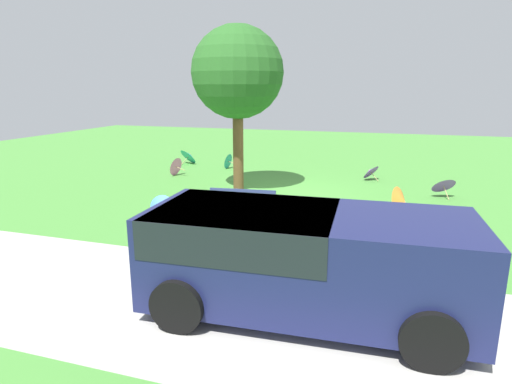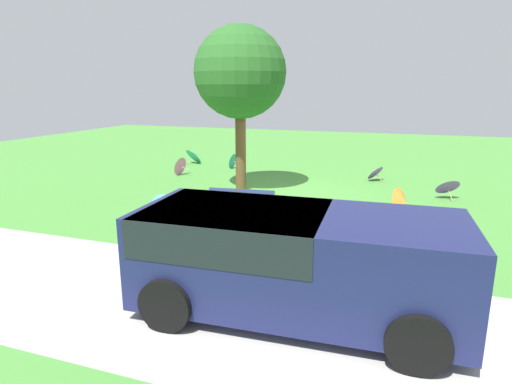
% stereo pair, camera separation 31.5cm
% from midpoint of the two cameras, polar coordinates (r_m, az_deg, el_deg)
% --- Properties ---
extents(ground, '(40.00, 40.00, 0.00)m').
position_cam_midpoint_polar(ground, '(13.39, 4.22, -0.36)').
color(ground, '#478C38').
extents(road_strip, '(40.00, 3.59, 0.01)m').
position_cam_midpoint_polar(road_strip, '(7.14, -11.29, -13.62)').
color(road_strip, '#B2AFA8').
rests_on(road_strip, ground).
extents(van_dark, '(4.68, 2.30, 1.53)m').
position_cam_midpoint_polar(van_dark, '(6.29, 5.45, -8.17)').
color(van_dark, '#191E4C').
rests_on(van_dark, ground).
extents(park_bench, '(1.64, 0.66, 0.90)m').
position_cam_midpoint_polar(park_bench, '(10.40, -0.92, -1.80)').
color(park_bench, navy).
rests_on(park_bench, ground).
extents(shade_tree, '(2.82, 2.82, 5.10)m').
position_cam_midpoint_polar(shade_tree, '(13.55, -1.44, 15.46)').
color(shade_tree, brown).
rests_on(shade_tree, ground).
extents(parasol_orange_0, '(0.82, 0.92, 0.86)m').
position_cam_midpoint_polar(parasol_orange_0, '(11.36, 19.64, -1.47)').
color(parasol_orange_0, tan).
rests_on(parasol_orange_0, ground).
extents(parasol_blue_0, '(0.67, 0.68, 0.65)m').
position_cam_midpoint_polar(parasol_blue_0, '(10.99, -11.61, -1.99)').
color(parasol_blue_0, tan).
rests_on(parasol_blue_0, ground).
extents(parasol_teal_0, '(1.04, 0.99, 0.72)m').
position_cam_midpoint_polar(parasol_teal_0, '(18.99, -7.68, 4.86)').
color(parasol_teal_0, tan).
rests_on(parasol_teal_0, ground).
extents(parasol_pink_0, '(0.68, 0.73, 0.70)m').
position_cam_midpoint_polar(parasol_pink_0, '(16.55, -9.66, 3.45)').
color(parasol_pink_0, tan).
rests_on(parasol_pink_0, ground).
extents(parasol_purple_1, '(0.75, 0.81, 0.60)m').
position_cam_midpoint_polar(parasol_purple_1, '(15.91, 15.98, 2.58)').
color(parasol_purple_1, tan).
rests_on(parasol_purple_1, ground).
extents(parasol_teal_1, '(0.64, 0.64, 0.63)m').
position_cam_midpoint_polar(parasol_teal_1, '(17.68, -2.76, 4.16)').
color(parasol_teal_1, tan).
rests_on(parasol_teal_1, ground).
extents(parasol_purple_2, '(0.91, 0.87, 0.69)m').
position_cam_midpoint_polar(parasol_purple_2, '(14.09, 24.58, 0.80)').
color(parasol_purple_2, tan).
rests_on(parasol_purple_2, ground).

